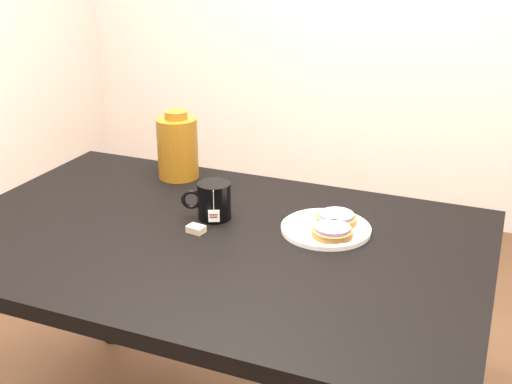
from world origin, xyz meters
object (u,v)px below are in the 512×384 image
at_px(mug, 213,201).
at_px(teabag_pouch, 196,229).
at_px(plate, 326,228).
at_px(bagel_back, 337,218).
at_px(bagel_package, 178,147).
at_px(bagel_front, 332,232).
at_px(table, 211,263).

bearing_deg(mug, teabag_pouch, -116.11).
distance_m(plate, bagel_back, 0.04).
bearing_deg(bagel_back, plate, -117.73).
bearing_deg(bagel_package, plate, -20.59).
bearing_deg(plate, teabag_pouch, -156.28).
bearing_deg(teabag_pouch, bagel_package, 124.93).
height_order(bagel_front, mug, mug).
xyz_separation_m(table, bagel_front, (0.30, 0.09, 0.11)).
xyz_separation_m(mug, bagel_package, (-0.24, 0.24, 0.05)).
bearing_deg(table, teabag_pouch, -178.44).
bearing_deg(mug, bagel_package, 110.28).
distance_m(bagel_front, mug, 0.34).
xyz_separation_m(bagel_front, teabag_pouch, (-0.34, -0.09, -0.02)).
bearing_deg(table, mug, 111.25).
relative_size(bagel_front, mug, 0.75).
distance_m(bagel_front, teabag_pouch, 0.35).
bearing_deg(plate, table, -153.35).
bearing_deg(teabag_pouch, bagel_back, 27.51).
xyz_separation_m(plate, mug, (-0.31, -0.04, 0.04)).
bearing_deg(bagel_package, bagel_front, -23.65).
relative_size(bagel_back, mug, 0.78).
bearing_deg(table, plate, 26.65).
bearing_deg(mug, table, -93.31).
xyz_separation_m(teabag_pouch, bagel_package, (-0.24, 0.34, 0.09)).
xyz_separation_m(plate, bagel_package, (-0.55, 0.21, 0.09)).
height_order(bagel_back, teabag_pouch, bagel_back).
bearing_deg(mug, bagel_front, -26.34).
bearing_deg(plate, bagel_front, -57.24).
relative_size(bagel_front, teabag_pouch, 2.40).
distance_m(mug, bagel_package, 0.35).
height_order(bagel_front, teabag_pouch, bagel_front).
height_order(plate, bagel_package, bagel_package).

